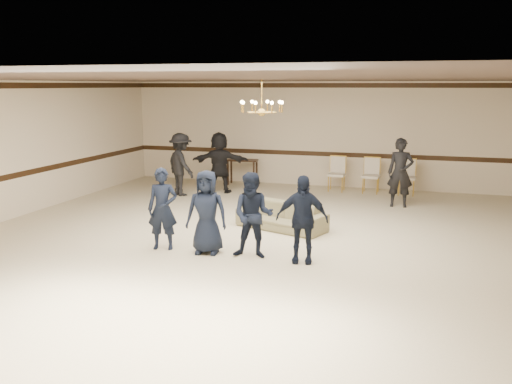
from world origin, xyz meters
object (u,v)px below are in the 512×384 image
adult_left (181,164)px  banquet_chair_right (407,178)px  boy_a (163,209)px  adult_mid (220,162)px  boy_b (207,212)px  settee (282,216)px  boy_d (302,219)px  adult_right (400,173)px  boy_c (253,215)px  banquet_chair_mid (371,176)px  console_table (242,172)px  chandelier (262,96)px  banquet_chair_left (337,174)px

adult_left → banquet_chair_right: (6.12, 1.92, -0.38)m
boy_a → adult_mid: bearing=86.2°
boy_b → settee: boy_b is taller
boy_a → boy_d: size_ratio=1.00×
boy_d → adult_mid: (-3.67, 5.56, 0.10)m
adult_right → adult_left: bearing=-179.2°
adult_right → settee: bearing=-129.4°
boy_b → boy_c: size_ratio=1.00×
boy_d → adult_mid: adult_mid is taller
adult_left → banquet_chair_mid: 5.48m
adult_mid → console_table: (0.22, 1.42, -0.48)m
settee → chandelier: bearing=-97.9°
adult_mid → banquet_chair_left: (3.22, 1.22, -0.38)m
banquet_chair_left → console_table: bearing=178.2°
boy_c → banquet_chair_left: boy_c is taller
settee → adult_right: (2.34, 3.07, 0.60)m
chandelier → boy_b: chandelier is taller
chandelier → settee: chandelier is taller
boy_a → adult_left: bearing=97.4°
banquet_chair_left → banquet_chair_right: bearing=2.0°
boy_a → settee: bearing=35.7°
boy_a → banquet_chair_mid: (3.25, 6.78, -0.28)m
adult_right → banquet_chair_mid: adult_right is taller
adult_left → banquet_chair_left: (4.12, 1.92, -0.38)m
adult_right → banquet_chair_left: 2.51m
settee → adult_mid: (-2.76, 3.47, 0.60)m
adult_mid → banquet_chair_left: bearing=-171.9°
adult_left → banquet_chair_left: adult_left is taller
adult_right → banquet_chair_left: size_ratio=1.75×
adult_right → console_table: (-4.88, 1.82, -0.48)m
banquet_chair_left → boy_d: bearing=-84.2°
boy_b → banquet_chair_left: size_ratio=1.55×
adult_right → banquet_chair_mid: 1.88m
settee → boy_a: bearing=-111.0°
console_table → boy_b: bearing=-82.2°
banquet_chair_left → banquet_chair_right: same height
adult_left → adult_mid: size_ratio=1.00×
boy_b → boy_c: bearing=-7.9°
chandelier → boy_a: (-1.50, -1.53, -2.09)m
adult_left → banquet_chair_left: 4.56m
adult_left → adult_right: 6.01m
boy_a → console_table: bearing=82.5°
boy_a → adult_mid: size_ratio=0.88×
settee → adult_right: 3.91m
banquet_chair_right → boy_d: bearing=-101.8°
boy_a → boy_b: size_ratio=1.00×
settee → banquet_chair_left: bearing=104.2°
boy_b → banquet_chair_right: boy_b is taller
adult_mid → banquet_chair_mid: size_ratio=1.75×
settee → banquet_chair_left: size_ratio=1.95×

